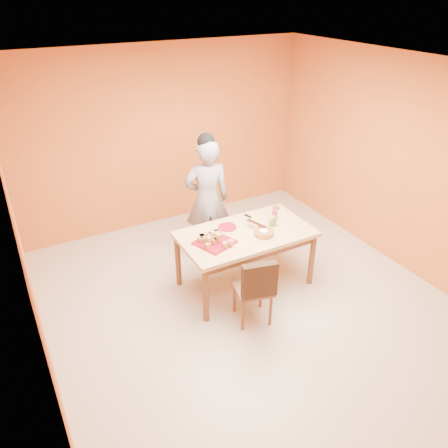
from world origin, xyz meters
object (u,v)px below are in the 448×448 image
checker_tin (276,208)px  magenta_glass (275,214)px  pastry_platter (215,242)px  red_dinner_plate (227,227)px  egg_ornament (273,221)px  person (207,200)px  sponge_cake (264,233)px  dining_chair (254,287)px  dining_table (246,239)px

checker_tin → magenta_glass: bearing=-128.8°
pastry_platter → red_dinner_plate: pastry_platter is taller
egg_ornament → person: bearing=112.8°
person → egg_ornament: 1.00m
sponge_cake → red_dinner_plate: bearing=126.6°
magenta_glass → pastry_platter: bearing=-168.1°
dining_chair → person: person is taller
dining_chair → red_dinner_plate: bearing=94.7°
sponge_cake → egg_ornament: size_ratio=1.82×
pastry_platter → egg_ornament: size_ratio=2.82×
dining_table → egg_ornament: egg_ornament is taller
dining_chair → pastry_platter: size_ratio=2.27×
person → magenta_glass: 0.94m
dining_chair → magenta_glass: (0.79, 0.79, 0.36)m
person → pastry_platter: person is taller
sponge_cake → checker_tin: bearing=44.4°
red_dinner_plate → checker_tin: bearing=9.6°
dining_chair → checker_tin: bearing=59.2°
sponge_cake → egg_ornament: 0.29m
egg_ornament → checker_tin: size_ratio=1.46×
person → pastry_platter: (-0.36, -0.92, -0.07)m
dining_table → checker_tin: 0.77m
person → sponge_cake: bearing=115.5°
red_dinner_plate → egg_ornament: (0.52, -0.22, 0.06)m
red_dinner_plate → magenta_glass: size_ratio=2.31×
checker_tin → pastry_platter: bearing=-160.8°
dining_table → egg_ornament: 0.41m
dining_table → sponge_cake: 0.26m
red_dinner_plate → egg_ornament: egg_ornament is taller
dining_table → pastry_platter: pastry_platter is taller
dining_chair → sponge_cake: 0.70m
dining_chair → red_dinner_plate: (0.12, 0.83, 0.31)m
dining_table → dining_chair: size_ratio=1.83×
sponge_cake → person: bearing=102.0°
magenta_glass → sponge_cake: bearing=-138.9°
magenta_glass → dining_table: bearing=-162.9°
dining_table → egg_ornament: (0.38, -0.01, 0.16)m
person → magenta_glass: person is taller
dining_table → checker_tin: bearing=27.2°
egg_ornament → checker_tin: egg_ornament is taller
dining_chair → person: (0.18, 1.50, 0.39)m
sponge_cake → egg_ornament: bearing=34.2°
dining_table → egg_ornament: bearing=-1.7°
magenta_glass → checker_tin: size_ratio=1.05×
dining_table → red_dinner_plate: bearing=123.6°
dining_table → checker_tin: (0.67, 0.35, 0.11)m
person → magenta_glass: (0.60, -0.72, -0.03)m
dining_table → dining_chair: (-0.26, -0.62, -0.21)m
egg_ornament → checker_tin: 0.47m
dining_chair → dining_table: bearing=80.4°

